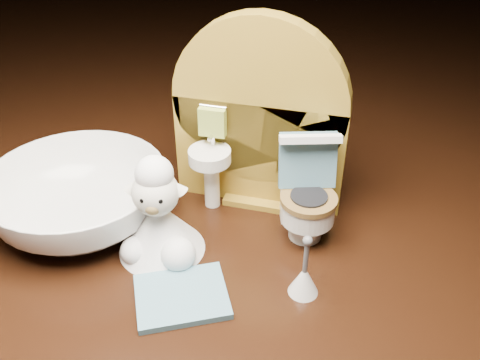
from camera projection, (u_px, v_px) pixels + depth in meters
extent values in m
cube|color=black|center=(237.00, 298.00, 0.41)|extent=(2.50, 2.50, 0.10)
cube|color=olive|center=(259.00, 152.00, 0.41)|extent=(0.13, 0.02, 0.09)
cylinder|color=olive|center=(260.00, 102.00, 0.39)|extent=(0.13, 0.02, 0.13)
cube|color=olive|center=(258.00, 195.00, 0.43)|extent=(0.05, 0.04, 0.01)
cylinder|color=white|center=(212.00, 181.00, 0.41)|extent=(0.01, 0.01, 0.04)
cylinder|color=white|center=(210.00, 156.00, 0.40)|extent=(0.03, 0.03, 0.01)
cylinder|color=silver|center=(213.00, 139.00, 0.40)|extent=(0.00, 0.00, 0.01)
cube|color=#9DB243|center=(212.00, 122.00, 0.39)|extent=(0.02, 0.01, 0.02)
cube|color=olive|center=(304.00, 156.00, 0.39)|extent=(0.02, 0.01, 0.02)
cylinder|color=beige|center=(302.00, 167.00, 0.39)|extent=(0.02, 0.02, 0.02)
cylinder|color=white|center=(306.00, 226.00, 0.39)|extent=(0.02, 0.02, 0.02)
cylinder|color=white|center=(308.00, 210.00, 0.38)|extent=(0.04, 0.04, 0.02)
cylinder|color=brown|center=(309.00, 199.00, 0.37)|extent=(0.04, 0.04, 0.00)
cube|color=white|center=(303.00, 192.00, 0.40)|extent=(0.04, 0.02, 0.05)
cube|color=teal|center=(308.00, 160.00, 0.37)|extent=(0.04, 0.03, 0.04)
cube|color=white|center=(311.00, 139.00, 0.36)|extent=(0.04, 0.02, 0.01)
cylinder|color=#80AB22|center=(318.00, 158.00, 0.38)|extent=(0.01, 0.01, 0.01)
cube|color=teal|center=(182.00, 296.00, 0.34)|extent=(0.07, 0.07, 0.00)
cone|color=white|center=(304.00, 280.00, 0.34)|extent=(0.02, 0.02, 0.02)
cylinder|color=#59595B|center=(306.00, 257.00, 0.33)|extent=(0.00, 0.00, 0.03)
sphere|color=#59595B|center=(308.00, 241.00, 0.32)|extent=(0.01, 0.01, 0.01)
cone|color=white|center=(160.00, 227.00, 0.37)|extent=(0.06, 0.06, 0.04)
sphere|color=white|center=(178.00, 254.00, 0.36)|extent=(0.02, 0.02, 0.02)
sphere|color=white|center=(135.00, 251.00, 0.37)|extent=(0.02, 0.02, 0.02)
sphere|color=white|center=(155.00, 193.00, 0.35)|extent=(0.03, 0.03, 0.03)
sphere|color=#AA8A4E|center=(153.00, 207.00, 0.35)|extent=(0.01, 0.01, 0.01)
sphere|color=white|center=(154.00, 174.00, 0.35)|extent=(0.03, 0.03, 0.03)
cone|color=white|center=(134.00, 185.00, 0.35)|extent=(0.02, 0.01, 0.01)
cone|color=white|center=(177.00, 186.00, 0.35)|extent=(0.02, 0.01, 0.01)
sphere|color=black|center=(143.00, 200.00, 0.34)|extent=(0.00, 0.00, 0.00)
sphere|color=black|center=(160.00, 201.00, 0.34)|extent=(0.00, 0.00, 0.00)
imported|color=white|center=(79.00, 198.00, 0.40)|extent=(0.13, 0.13, 0.04)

